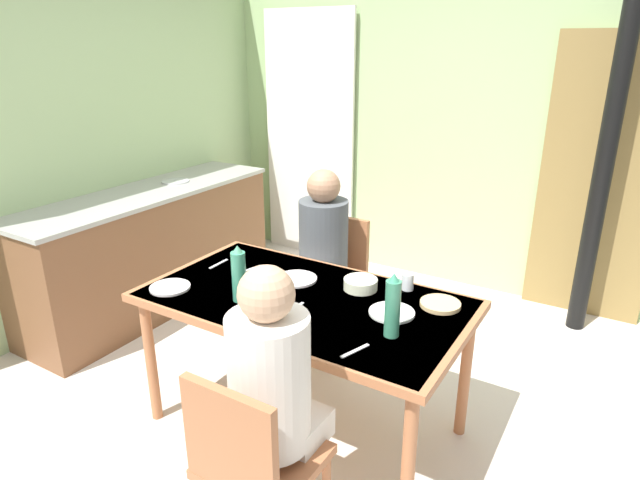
{
  "coord_description": "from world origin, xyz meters",
  "views": [
    {
      "loc": [
        1.46,
        -2.01,
        1.92
      ],
      "look_at": [
        0.16,
        0.12,
        1.0
      ],
      "focal_mm": 30.31,
      "sensor_mm": 36.0,
      "label": 1
    }
  ],
  "objects": [
    {
      "name": "dining_table",
      "position": [
        0.16,
        -0.03,
        0.68
      ],
      "size": [
        1.58,
        0.88,
        0.75
      ],
      "color": "#A76640",
      "rests_on": "ground_plane"
    },
    {
      "name": "person_near_diner",
      "position": [
        0.45,
        -0.69,
        0.78
      ],
      "size": [
        0.3,
        0.37,
        0.77
      ],
      "color": "silver",
      "rests_on": "ground_plane"
    },
    {
      "name": "kitchen_counter",
      "position": [
        -1.61,
        0.57,
        0.45
      ],
      "size": [
        0.61,
        2.08,
        0.91
      ],
      "color": "brown",
      "rests_on": "ground_plane"
    },
    {
      "name": "water_bottle_green_near",
      "position": [
        -0.09,
        -0.22,
        0.88
      ],
      "size": [
        0.07,
        0.07,
        0.28
      ],
      "color": "#3A9270",
      "rests_on": "dining_table"
    },
    {
      "name": "serving_bowl_center",
      "position": [
        0.35,
        0.19,
        0.78
      ],
      "size": [
        0.17,
        0.17,
        0.05
      ],
      "primitive_type": "cylinder",
      "color": "silver",
      "rests_on": "dining_table"
    },
    {
      "name": "dinner_plate_near_left",
      "position": [
        0.02,
        0.12,
        0.76
      ],
      "size": [
        0.21,
        0.21,
        0.01
      ],
      "primitive_type": "cylinder",
      "color": "white",
      "rests_on": "dining_table"
    },
    {
      "name": "person_far_diner",
      "position": [
        -0.13,
        0.62,
        0.78
      ],
      "size": [
        0.3,
        0.37,
        0.77
      ],
      "rotation": [
        0.0,
        0.0,
        3.14
      ],
      "color": "#455353",
      "rests_on": "ground_plane"
    },
    {
      "name": "stove_pipe_column",
      "position": [
        1.24,
        1.86,
        1.3
      ],
      "size": [
        0.12,
        0.12,
        2.61
      ],
      "primitive_type": "cylinder",
      "color": "black",
      "rests_on": "ground_plane"
    },
    {
      "name": "ground_plane",
      "position": [
        0.0,
        0.0,
        0.0
      ],
      "size": [
        5.75,
        5.75,
        0.0
      ],
      "primitive_type": "plane",
      "color": "beige"
    },
    {
      "name": "wall_back",
      "position": [
        0.0,
        2.21,
        1.3
      ],
      "size": [
        4.08,
        0.1,
        2.61
      ],
      "primitive_type": "cube",
      "color": "#A0BF82",
      "rests_on": "ground_plane"
    },
    {
      "name": "bread_plate_sliced",
      "position": [
        0.76,
        0.22,
        0.76
      ],
      "size": [
        0.19,
        0.19,
        0.02
      ],
      "primitive_type": "cylinder",
      "color": "#DBB77A",
      "rests_on": "dining_table"
    },
    {
      "name": "cutlery_knife_near",
      "position": [
        -0.47,
        0.07,
        0.75
      ],
      "size": [
        0.02,
        0.15,
        0.0
      ],
      "primitive_type": "cube",
      "rotation": [
        0.0,
        0.0,
        4.74
      ],
      "color": "silver",
      "rests_on": "dining_table"
    },
    {
      "name": "wall_left",
      "position": [
        -1.94,
        0.55,
        1.3
      ],
      "size": [
        0.1,
        3.32,
        2.61
      ],
      "primitive_type": "cube",
      "color": "#9DBA83",
      "rests_on": "ground_plane"
    },
    {
      "name": "chair_far_diner",
      "position": [
        -0.13,
        0.76,
        0.5
      ],
      "size": [
        0.4,
        0.4,
        0.87
      ],
      "rotation": [
        0.0,
        0.0,
        3.14
      ],
      "color": "#A76640",
      "rests_on": "ground_plane"
    },
    {
      "name": "door_wooden",
      "position": [
        1.22,
        2.13,
        1.0
      ],
      "size": [
        0.8,
        0.05,
        2.0
      ],
      "primitive_type": "cube",
      "color": "olive",
      "rests_on": "ground_plane"
    },
    {
      "name": "cutlery_fork_near",
      "position": [
        0.19,
        -0.16,
        0.75
      ],
      "size": [
        0.02,
        0.15,
        0.0
      ],
      "primitive_type": "cube",
      "rotation": [
        0.0,
        0.0,
        1.59
      ],
      "color": "silver",
      "rests_on": "dining_table"
    },
    {
      "name": "dinner_plate_far_center",
      "position": [
        0.59,
        0.04,
        0.76
      ],
      "size": [
        0.21,
        0.21,
        0.01
      ],
      "primitive_type": "cylinder",
      "color": "white",
      "rests_on": "dining_table"
    },
    {
      "name": "water_bottle_green_far",
      "position": [
        0.67,
        -0.14,
        0.89
      ],
      "size": [
        0.07,
        0.07,
        0.29
      ],
      "color": "#3A8967",
      "rests_on": "dining_table"
    },
    {
      "name": "chair_near_diner",
      "position": [
        0.45,
        -0.82,
        0.5
      ],
      "size": [
        0.4,
        0.4,
        0.87
      ],
      "color": "#A76640",
      "rests_on": "ground_plane"
    },
    {
      "name": "curtain_panel",
      "position": [
        -1.17,
        2.11,
        1.09
      ],
      "size": [
        0.9,
        0.03,
        2.19
      ],
      "primitive_type": "cube",
      "color": "white",
      "rests_on": "ground_plane"
    },
    {
      "name": "drinking_glass_by_near_diner",
      "position": [
        0.56,
        0.31,
        0.79
      ],
      "size": [
        0.06,
        0.06,
        0.09
      ],
      "primitive_type": "cylinder",
      "color": "silver",
      "rests_on": "dining_table"
    },
    {
      "name": "cutlery_fork_far",
      "position": [
        -0.28,
        0.1,
        0.75
      ],
      "size": [
        0.06,
        0.15,
        0.0
      ],
      "primitive_type": "cube",
      "rotation": [
        0.0,
        0.0,
        4.44
      ],
      "color": "silver",
      "rests_on": "dining_table"
    },
    {
      "name": "cutlery_knife_far",
      "position": [
        0.6,
        -0.33,
        0.75
      ],
      "size": [
        0.06,
        0.15,
        0.0
      ],
      "primitive_type": "cube",
      "rotation": [
        0.0,
        0.0,
        4.39
      ],
      "color": "silver",
      "rests_on": "dining_table"
    },
    {
      "name": "dinner_plate_near_right",
      "position": [
        -0.47,
        -0.3,
        0.76
      ],
      "size": [
        0.2,
        0.2,
        0.01
      ],
      "primitive_type": "cylinder",
      "color": "white",
      "rests_on": "dining_table"
    }
  ]
}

